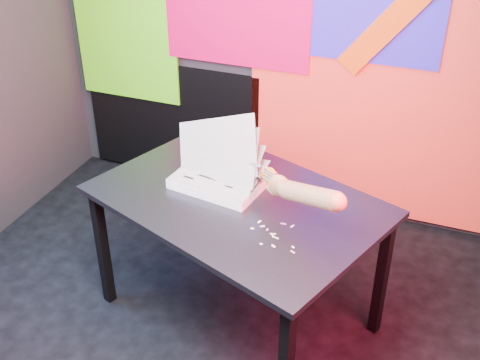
% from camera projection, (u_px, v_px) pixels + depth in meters
% --- Properties ---
extents(room, '(3.01, 3.01, 2.71)m').
position_uv_depth(room, '(163.00, 100.00, 2.39)').
color(room, black).
rests_on(room, ground).
extents(backdrop, '(2.88, 0.05, 2.08)m').
position_uv_depth(backdrop, '(284.00, 70.00, 3.74)').
color(backdrop, red).
rests_on(backdrop, ground).
extents(work_table, '(1.57, 1.31, 0.75)m').
position_uv_depth(work_table, '(238.00, 212.00, 2.92)').
color(work_table, black).
rests_on(work_table, ground).
extents(printout_stack, '(0.50, 0.37, 0.39)m').
position_uv_depth(printout_stack, '(220.00, 178.00, 2.96)').
color(printout_stack, white).
rests_on(printout_stack, work_table).
extents(scissors, '(0.20, 0.13, 0.13)m').
position_uv_depth(scissors, '(269.00, 179.00, 2.76)').
color(scissors, '#B3B4C4').
rests_on(scissors, printout_stack).
extents(hand_forearm, '(0.43, 0.29, 0.20)m').
position_uv_depth(hand_forearm, '(305.00, 193.00, 2.58)').
color(hand_forearm, brown).
rests_on(hand_forearm, work_table).
extents(paper_clippings, '(0.24, 0.19, 0.00)m').
position_uv_depth(paper_clippings, '(274.00, 233.00, 2.64)').
color(paper_clippings, beige).
rests_on(paper_clippings, work_table).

